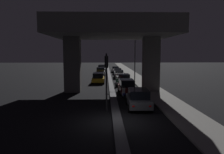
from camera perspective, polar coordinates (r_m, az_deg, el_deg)
name	(u,v)px	position (r m, az deg, el deg)	size (l,w,h in m)	color
ground_plane	(117,122)	(15.51, 1.38, -11.59)	(200.00, 200.00, 0.00)	black
median_divider	(109,74)	(49.97, -0.81, 0.84)	(0.67, 126.00, 0.21)	#4C4C51
sidewalk_right	(136,77)	(43.43, 6.28, -0.05)	(2.92, 126.00, 0.13)	gray
elevated_overpass	(112,33)	(27.11, -0.01, 11.41)	(14.57, 11.45, 9.57)	#5B5956
traffic_light_left_of_median	(106,72)	(17.52, -1.47, 1.26)	(0.30, 0.49, 4.73)	black
street_lamp	(133,51)	(38.55, 5.58, 6.66)	(2.32, 0.32, 8.68)	#2D2D30
car_grey_lead	(138,98)	(19.08, 6.91, -5.58)	(2.09, 4.14, 1.66)	#515459
car_dark_red_second	(127,86)	(25.82, 3.89, -2.45)	(2.01, 4.30, 1.69)	#591414
car_white_third	(123,79)	(33.91, 3.02, -0.45)	(2.20, 4.63, 1.60)	silver
car_silver_fourth	(119,74)	(42.79, 1.85, 0.86)	(1.94, 4.84, 1.51)	gray
car_white_fifth	(118,71)	(50.43, 1.45, 1.58)	(2.01, 4.33, 1.37)	silver
car_silver_sixth	(115,69)	(56.03, 0.92, 2.04)	(2.16, 4.22, 1.40)	gray
car_taxi_yellow_lead_oncoming	(98,78)	(35.31, -3.59, -0.19)	(2.06, 4.51, 1.62)	gold
car_silver_second_oncoming	(101,72)	(45.26, -3.00, 1.37)	(1.95, 4.48, 1.87)	gray
car_silver_third_oncoming	(102,68)	(57.67, -2.67, 2.38)	(2.19, 4.68, 1.77)	gray
motorcycle_blue_filtering_near	(124,93)	(22.74, 3.05, -4.31)	(0.34, 1.89, 1.41)	black
motorcycle_white_filtering_mid	(117,83)	(31.23, 1.28, -1.47)	(0.33, 1.90, 1.37)	black
pedestrian_on_sidewalk	(150,84)	(27.73, 9.83, -1.83)	(0.37, 0.37, 1.61)	black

